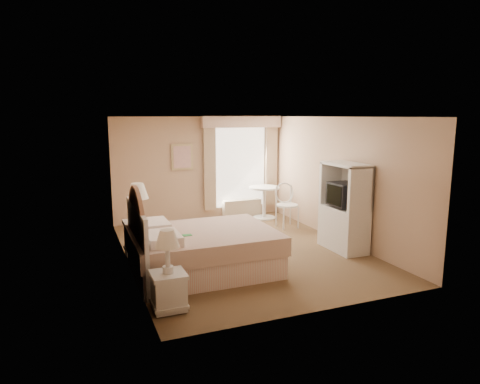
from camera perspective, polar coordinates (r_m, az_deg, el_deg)
name	(u,v)px	position (r m, az deg, el deg)	size (l,w,h in m)	color
room	(242,185)	(7.90, 0.31, 0.89)	(4.21, 5.51, 2.51)	brown
window	(241,163)	(10.71, 0.20, 3.83)	(2.05, 0.22, 2.51)	white
framed_art	(182,157)	(10.29, -7.73, 4.65)	(0.52, 0.04, 0.62)	tan
bed	(197,249)	(7.03, -5.79, -7.61)	(2.29, 1.80, 1.60)	#D79C8B
nightstand_near	(168,281)	(5.75, -9.52, -11.59)	(0.44, 0.44, 1.07)	white
nightstand_far	(139,228)	(8.04, -13.30, -4.74)	(0.54, 0.54, 1.31)	white
round_table	(264,197)	(10.58, 3.24, -0.71)	(0.75, 0.75, 0.79)	silver
cafe_chair	(286,201)	(9.83, 6.16, -1.26)	(0.49, 0.49, 1.01)	silver
armoire	(344,214)	(8.30, 13.72, -2.89)	(0.50, 1.00, 1.66)	white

